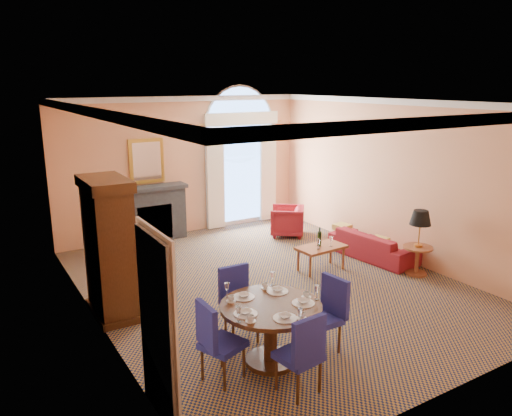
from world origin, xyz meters
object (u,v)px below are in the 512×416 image
sofa (373,245)px  coffee_table (321,248)px  armchair (287,221)px  armoire (109,250)px  dining_table (271,320)px  side_table (419,234)px

sofa → coffee_table: size_ratio=1.92×
sofa → armchair: size_ratio=2.44×
armoire → sofa: (5.27, -0.22, -0.77)m
armoire → dining_table: 2.82m
armchair → side_table: 3.38m
dining_table → coffee_table: dining_table is taller
dining_table → coffee_table: bearing=40.8°
armoire → side_table: (5.32, -1.33, -0.25)m
dining_table → sofa: 4.54m
armoire → armchair: armoire is taller
side_table → armoire: bearing=166.0°
sofa → armchair: (-0.63, 2.18, 0.08)m
armoire → armchair: size_ratio=2.82×
dining_table → side_table: size_ratio=1.06×
armchair → sofa: bearing=53.4°
armoire → coffee_table: size_ratio=2.21×
dining_table → armchair: dining_table is taller
armoire → coffee_table: (3.93, -0.21, -0.59)m
armoire → coffee_table: bearing=-3.1°
coffee_table → dining_table: bearing=-143.1°
armchair → dining_table: bearing=0.4°
sofa → side_table: (0.05, -1.10, 0.52)m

